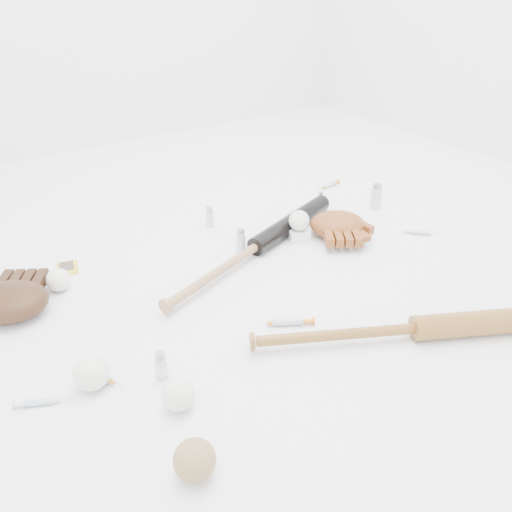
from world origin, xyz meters
TOP-DOWN VIEW (x-y plane):
  - bat_dark at (0.04, 0.14)m, footprint 0.84×0.34m
  - bat_wood at (0.13, -0.42)m, footprint 0.82×0.47m
  - glove_dark at (-0.68, 0.26)m, footprint 0.33×0.33m
  - glove_tan at (0.35, 0.10)m, footprint 0.31×0.31m
  - trading_card at (-0.49, 0.41)m, footprint 0.08×0.10m
  - pedestal at (0.22, 0.15)m, footprint 0.09×0.09m
  - baseball_on_pedestal at (0.22, 0.15)m, footprint 0.07×0.07m
  - baseball_left at (-0.59, -0.12)m, footprint 0.08×0.08m
  - baseball_upper at (-0.54, 0.30)m, footprint 0.07×0.07m
  - baseball_mid at (-0.46, -0.29)m, footprint 0.07×0.07m
  - baseball_aged at (-0.51, -0.45)m, footprint 0.08×0.08m
  - syringe_0 at (-0.70, -0.11)m, footprint 0.13×0.08m
  - syringe_1 at (-0.10, -0.20)m, footprint 0.16×0.11m
  - syringe_2 at (0.42, 0.13)m, footprint 0.07×0.16m
  - syringe_3 at (0.59, -0.07)m, footprint 0.11×0.11m
  - syringe_4 at (0.61, 0.43)m, footprint 0.14×0.04m
  - syringe_5 at (-0.57, -0.11)m, footprint 0.09×0.13m
  - vial_0 at (0.02, 0.40)m, footprint 0.03×0.03m
  - vial_1 at (0.45, 0.31)m, footprint 0.02×0.02m
  - vial_2 at (0.02, 0.20)m, footprint 0.03×0.03m
  - vial_3 at (0.62, 0.18)m, footprint 0.04×0.04m
  - vial_4 at (-0.45, -0.19)m, footprint 0.03×0.03m

SIDE VIEW (x-z plane):
  - trading_card at x=-0.49m, z-range 0.00..0.00m
  - syringe_0 at x=-0.70m, z-range 0.00..0.02m
  - syringe_3 at x=0.59m, z-range 0.00..0.02m
  - syringe_4 at x=0.61m, z-range 0.00..0.02m
  - syringe_5 at x=-0.57m, z-range 0.00..0.02m
  - syringe_2 at x=0.42m, z-range 0.00..0.02m
  - syringe_1 at x=-0.10m, z-range 0.00..0.02m
  - pedestal at x=0.22m, z-range 0.00..0.04m
  - vial_1 at x=0.45m, z-range 0.00..0.06m
  - bat_dark at x=0.04m, z-range 0.00..0.06m
  - bat_wood at x=0.13m, z-range 0.00..0.06m
  - baseball_upper at x=-0.54m, z-range 0.00..0.07m
  - vial_4 at x=-0.45m, z-range 0.00..0.07m
  - baseball_mid at x=-0.46m, z-range 0.00..0.07m
  - vial_0 at x=0.02m, z-range 0.00..0.07m
  - vial_2 at x=0.02m, z-range 0.00..0.08m
  - baseball_aged at x=-0.51m, z-range 0.00..0.08m
  - baseball_left at x=-0.59m, z-range 0.00..0.08m
  - glove_tan at x=0.35m, z-range 0.00..0.08m
  - glove_dark at x=-0.68m, z-range 0.00..0.09m
  - vial_3 at x=0.62m, z-range 0.00..0.10m
  - baseball_on_pedestal at x=0.22m, z-range 0.04..0.11m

